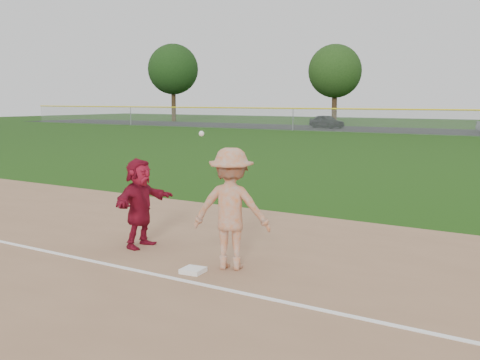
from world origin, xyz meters
The scene contains 8 objects.
ground centered at (0.00, 0.00, 0.00)m, with size 160.00×160.00×0.00m, color #193F0C.
foul_line centered at (0.00, -0.80, 0.03)m, with size 60.00×0.10×0.01m, color white.
first_base centered at (0.34, -0.37, 0.06)m, with size 0.34×0.34×0.08m, color white.
base_runner centered at (-1.57, 0.44, 0.87)m, with size 1.57×0.50×1.69m, color maroon.
car_left centered at (-19.55, 46.04, 0.66)m, with size 1.53×3.80×1.29m, color black.
first_base_play centered at (0.69, 0.20, 1.02)m, with size 1.48×1.16×2.27m.
tree_0 centered at (-44.00, 52.00, 6.59)m, with size 6.40×6.40×9.81m.
tree_1 centered at (-22.00, 53.00, 5.83)m, with size 5.80×5.80×8.75m.
Camera 1 is at (6.21, -7.79, 2.80)m, focal length 45.00 mm.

